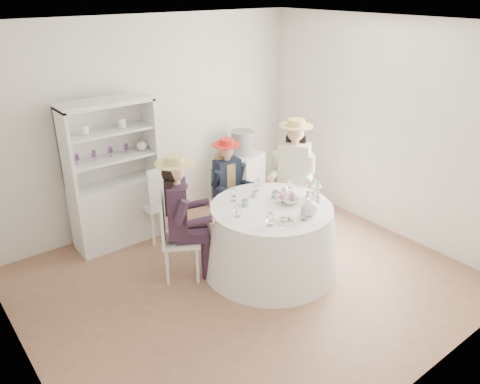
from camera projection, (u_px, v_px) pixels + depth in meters
ground at (246, 281)px, 5.21m from camera, size 4.50×4.50×0.00m
ceiling at (247, 25)px, 4.10m from camera, size 4.50×4.50×0.00m
wall_back at (150, 124)px, 6.09m from camera, size 4.50×0.00×4.50m
wall_front at (428, 251)px, 3.22m from camera, size 4.50×0.00×4.50m
wall_left at (5, 238)px, 3.39m from camera, size 0.00×4.50×4.50m
wall_right at (384, 128)px, 5.92m from camera, size 0.00×4.50×4.50m
tea_table at (271, 237)px, 5.32m from camera, size 1.56×1.56×0.78m
hutch at (115, 194)px, 5.77m from camera, size 1.10×0.47×1.82m
side_table at (242, 178)px, 6.95m from camera, size 0.61×0.61×0.76m
hatbox at (243, 143)px, 6.73m from camera, size 0.36×0.36×0.34m
guest_left at (180, 211)px, 4.98m from camera, size 0.61×0.57×1.44m
guest_mid at (228, 181)px, 5.98m from camera, size 0.46×0.48×1.27m
guest_right at (293, 169)px, 5.99m from camera, size 0.64×0.61×1.50m
spare_chair at (159, 200)px, 5.86m from camera, size 0.44×0.44×1.02m
teacup_a at (245, 203)px, 5.15m from camera, size 0.08×0.08×0.06m
teacup_b at (254, 194)px, 5.37m from camera, size 0.08×0.08×0.06m
teacup_c at (275, 194)px, 5.37m from camera, size 0.09×0.09×0.07m
flower_bowl at (290, 201)px, 5.22m from camera, size 0.27×0.27×0.06m
flower_arrangement at (285, 195)px, 5.23m from camera, size 0.17×0.18×0.07m
table_teapot at (310, 208)px, 4.94m from camera, size 0.24×0.17×0.18m
sandwich_plate at (287, 220)px, 4.84m from camera, size 0.24×0.24×0.05m
cupcake_stand at (313, 192)px, 5.30m from camera, size 0.24×0.24×0.22m
stemware_set at (272, 200)px, 5.12m from camera, size 0.94×0.94×0.15m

